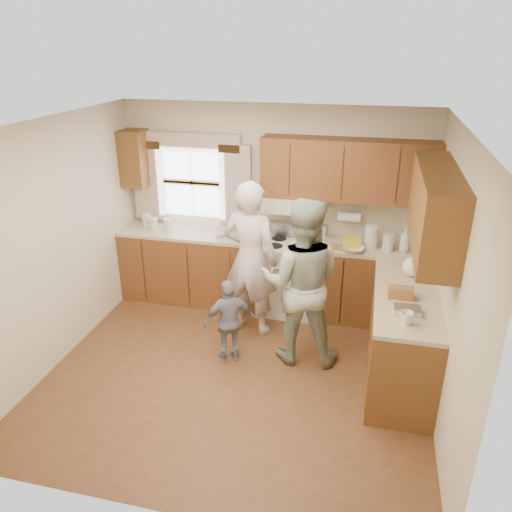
% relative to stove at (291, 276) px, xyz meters
% --- Properties ---
extents(room, '(3.80, 3.80, 3.80)m').
position_rel_stove_xyz_m(room, '(-0.30, -1.44, 0.78)').
color(room, '#523019').
rests_on(room, ground).
extents(kitchen_fixtures, '(3.80, 2.25, 2.15)m').
position_rel_stove_xyz_m(kitchen_fixtures, '(0.31, -0.36, 0.37)').
color(kitchen_fixtures, '#45270E').
rests_on(kitchen_fixtures, ground).
extents(stove, '(0.76, 0.67, 1.07)m').
position_rel_stove_xyz_m(stove, '(0.00, 0.00, 0.00)').
color(stove, silver).
rests_on(stove, ground).
extents(woman_left, '(0.74, 0.57, 1.81)m').
position_rel_stove_xyz_m(woman_left, '(-0.37, -0.59, 0.44)').
color(woman_left, beige).
rests_on(woman_left, ground).
extents(woman_right, '(0.92, 0.75, 1.79)m').
position_rel_stove_xyz_m(woman_right, '(0.27, -1.01, 0.43)').
color(woman_right, '#2C4439').
rests_on(woman_right, ground).
extents(child, '(0.59, 0.47, 0.94)m').
position_rel_stove_xyz_m(child, '(-0.44, -1.24, 0.00)').
color(child, gray).
rests_on(child, ground).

